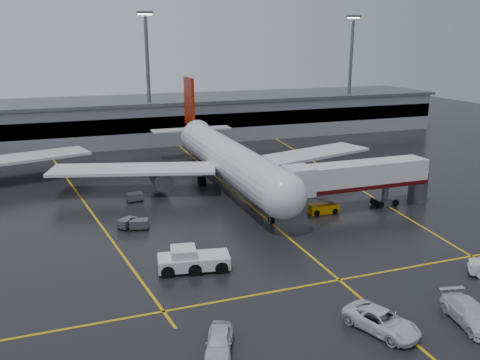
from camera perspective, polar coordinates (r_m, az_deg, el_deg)
name	(u,v)px	position (r m, az deg, el deg)	size (l,w,h in m)	color
ground	(249,205)	(63.56, 1.09, -2.85)	(220.00, 220.00, 0.00)	black
apron_line_centre	(249,205)	(63.55, 1.09, -2.84)	(0.25, 90.00, 0.02)	gold
apron_line_stop	(339,280)	(45.24, 11.26, -11.13)	(60.00, 0.25, 0.02)	gold
apron_line_left	(81,198)	(69.29, -17.66, -2.02)	(0.25, 70.00, 0.02)	gold
apron_line_right	(334,173)	(79.79, 10.65, 0.74)	(0.25, 70.00, 0.02)	gold
terminal	(169,118)	(107.59, -8.11, 7.02)	(122.00, 19.00, 8.60)	gray
light_mast_mid	(148,71)	(99.83, -10.48, 12.13)	(3.00, 1.20, 25.45)	#595B60
light_mast_right	(351,67)	(116.12, 12.51, 12.48)	(3.00, 1.20, 25.45)	#595B60
main_airliner	(225,157)	(71.23, -1.68, 2.70)	(48.80, 45.60, 14.10)	silver
jet_bridge	(358,178)	(62.54, 13.32, 0.17)	(19.90, 3.40, 6.05)	silver
pushback_tractor	(192,261)	(46.04, -5.54, -9.14)	(6.79, 3.73, 2.30)	silver
belt_loader	(324,208)	(61.40, 9.52, -3.20)	(3.70, 1.94, 2.27)	#DB9402
service_van_a	(382,321)	(38.49, 15.88, -15.24)	(2.59, 5.63, 1.56)	silver
service_van_b	(470,314)	(41.56, 24.82, -13.67)	(2.28, 5.61, 1.63)	silver
service_van_d	(219,342)	(35.11, -2.40, -17.96)	(1.73, 4.31, 1.47)	silver
baggage_cart_a	(139,224)	(56.45, -11.45, -4.93)	(2.25, 1.73, 1.12)	#595B60
baggage_cart_b	(127,223)	(57.06, -12.75, -4.78)	(2.38, 2.24, 1.12)	#595B60
baggage_cart_c	(135,197)	(66.13, -11.92, -1.89)	(2.10, 1.46, 1.12)	#595B60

